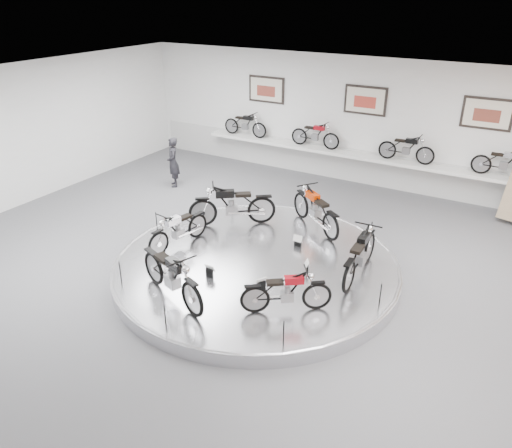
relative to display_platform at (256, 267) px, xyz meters
The scene contains 22 objects.
floor 0.34m from the display_platform, 90.00° to the right, with size 16.00×16.00×0.00m, color #505052.
ceiling 3.86m from the display_platform, 90.00° to the right, with size 16.00×16.00×0.00m, color white.
wall_back 6.95m from the display_platform, 90.00° to the left, with size 16.00×16.00×0.00m, color silver.
wall_left 8.22m from the display_platform, behind, with size 14.00×14.00×0.00m, color silver.
dado_band 6.69m from the display_platform, 90.00° to the left, with size 15.68×0.04×1.10m, color #BCBCBA.
display_platform is the anchor object (origin of this frame).
platform_rim 0.12m from the display_platform, ahead, with size 6.40×6.40×0.10m, color #B2B2BA.
shelf 6.46m from the display_platform, 90.00° to the left, with size 11.00×0.55×0.10m, color silver.
poster_left 7.94m from the display_platform, 117.72° to the left, with size 1.35×0.06×0.88m, color beige.
poster_center 7.13m from the display_platform, 90.00° to the left, with size 1.35×0.06×0.88m, color beige.
poster_right 7.94m from the display_platform, 62.28° to the left, with size 1.35×0.06×0.88m, color beige.
shelf_bike_a 7.76m from the display_platform, 123.27° to the left, with size 1.22×0.42×0.73m, color black, non-canonical shape.
shelf_bike_b 6.69m from the display_platform, 103.19° to the left, with size 1.22×0.42×0.73m, color maroon, non-canonical shape.
shelf_bike_c 6.69m from the display_platform, 76.81° to the left, with size 1.22×0.42×0.73m, color black, non-canonical shape.
shelf_bike_d 7.76m from the display_platform, 56.73° to the left, with size 1.22×0.42×0.73m, color silver, non-canonical shape.
bike_a 2.36m from the display_platform, 14.61° to the left, with size 1.76×0.62×1.04m, color black, non-canonical shape.
bike_b 2.35m from the display_platform, 78.81° to the left, with size 1.80×0.63×1.06m, color #B52800, non-canonical shape.
bike_c 2.12m from the display_platform, 138.13° to the left, with size 1.89×0.67×1.11m, color black, non-canonical shape.
bike_d 2.05m from the display_platform, behind, with size 1.55×0.55×0.91m, color silver, non-canonical shape.
bike_e 2.32m from the display_platform, 107.48° to the right, with size 1.83×0.64×1.07m, color black, non-canonical shape.
bike_f 2.07m from the display_platform, 43.14° to the right, with size 1.48×0.52×0.87m, color maroon, non-canonical shape.
visitor 6.10m from the display_platform, 146.34° to the left, with size 0.58×0.38×1.60m, color black.
Camera 1 is at (4.93, -8.12, 5.89)m, focal length 35.00 mm.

